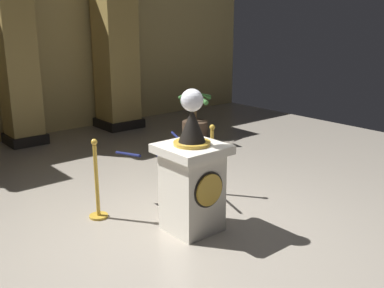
% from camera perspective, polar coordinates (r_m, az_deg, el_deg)
% --- Properties ---
extents(ground_plane, '(12.95, 12.95, 0.00)m').
position_cam_1_polar(ground_plane, '(5.68, -2.55, -10.15)').
color(ground_plane, '#9E9384').
extents(back_wall, '(12.95, 0.16, 3.53)m').
position_cam_1_polar(back_wall, '(10.08, -22.51, 10.52)').
color(back_wall, tan).
rests_on(back_wall, ground_plane).
extents(pedestal_clock, '(0.72, 0.72, 1.72)m').
position_cam_1_polar(pedestal_clock, '(5.30, 0.03, -4.20)').
color(pedestal_clock, silver).
rests_on(pedestal_clock, ground_plane).
extents(stanchion_near, '(0.24, 0.24, 1.04)m').
position_cam_1_polar(stanchion_near, '(6.49, 2.52, -3.30)').
color(stanchion_near, gold).
rests_on(stanchion_near, ground_plane).
extents(stanchion_far, '(0.24, 0.24, 1.05)m').
position_cam_1_polar(stanchion_far, '(5.85, -11.96, -5.80)').
color(stanchion_far, gold).
rests_on(stanchion_far, ground_plane).
extents(velvet_rope, '(1.04, 1.02, 0.22)m').
position_cam_1_polar(velvet_rope, '(5.99, -4.40, -0.72)').
color(velvet_rope, '#141947').
extents(column_right, '(0.93, 0.93, 3.39)m').
position_cam_1_polar(column_right, '(10.46, -9.64, 11.17)').
color(column_right, black).
rests_on(column_right, ground_plane).
extents(column_centre_rear, '(0.76, 0.76, 3.39)m').
position_cam_1_polar(column_centre_rear, '(9.52, -21.32, 9.89)').
color(column_centre_rear, black).
rests_on(column_centre_rear, ground_plane).
extents(potted_palm_right, '(0.89, 0.88, 1.07)m').
position_cam_1_polar(potted_palm_right, '(9.36, 0.37, 2.32)').
color(potted_palm_right, '#4C3828').
rests_on(potted_palm_right, ground_plane).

